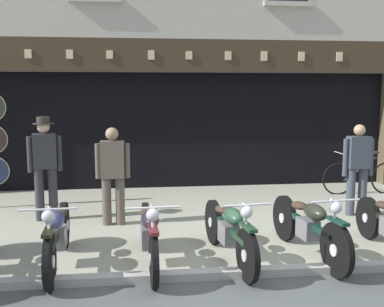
# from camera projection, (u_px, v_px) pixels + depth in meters

# --- Properties ---
(shop_facade) EXTENTS (10.38, 4.42, 6.40)m
(shop_facade) POSITION_uv_depth(u_px,v_px,m) (181.00, 109.00, 12.01)
(shop_facade) COLOR black
(shop_facade) RESTS_ON ground
(motorcycle_left) EXTENTS (0.62, 2.07, 0.91)m
(motorcycle_left) POSITION_uv_depth(u_px,v_px,m) (57.00, 234.00, 5.70)
(motorcycle_left) COLOR black
(motorcycle_left) RESTS_ON ground
(motorcycle_center_left) EXTENTS (0.62, 1.96, 0.92)m
(motorcycle_center_left) POSITION_uv_depth(u_px,v_px,m) (149.00, 233.00, 5.73)
(motorcycle_center_left) COLOR black
(motorcycle_center_left) RESTS_ON ground
(motorcycle_center) EXTENTS (0.62, 2.03, 0.91)m
(motorcycle_center) POSITION_uv_depth(u_px,v_px,m) (229.00, 230.00, 5.88)
(motorcycle_center) COLOR black
(motorcycle_center) RESTS_ON ground
(motorcycle_center_right) EXTENTS (0.62, 2.07, 0.92)m
(motorcycle_center_right) POSITION_uv_depth(u_px,v_px,m) (309.00, 225.00, 6.04)
(motorcycle_center_right) COLOR black
(motorcycle_center_right) RESTS_ON ground
(salesman_left) EXTENTS (0.55, 0.35, 1.76)m
(salesman_left) POSITION_uv_depth(u_px,v_px,m) (45.00, 163.00, 7.72)
(salesman_left) COLOR #2D2D33
(salesman_left) RESTS_ON ground
(shopkeeper_center) EXTENTS (0.56, 0.25, 1.61)m
(shopkeeper_center) POSITION_uv_depth(u_px,v_px,m) (113.00, 172.00, 7.45)
(shopkeeper_center) COLOR brown
(shopkeeper_center) RESTS_ON ground
(salesman_right) EXTENTS (0.56, 0.25, 1.61)m
(salesman_right) POSITION_uv_depth(u_px,v_px,m) (358.00, 166.00, 8.05)
(salesman_right) COLOR #3D424C
(salesman_right) RESTS_ON ground
(advert_board_near) EXTENTS (0.76, 0.03, 0.96)m
(advert_board_near) POSITION_uv_depth(u_px,v_px,m) (301.00, 113.00, 10.75)
(advert_board_near) COLOR beige
(leaning_bicycle) EXTENTS (1.78, 0.50, 0.94)m
(leaning_bicycle) POSITION_uv_depth(u_px,v_px,m) (363.00, 177.00, 9.79)
(leaning_bicycle) COLOR black
(leaning_bicycle) RESTS_ON ground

